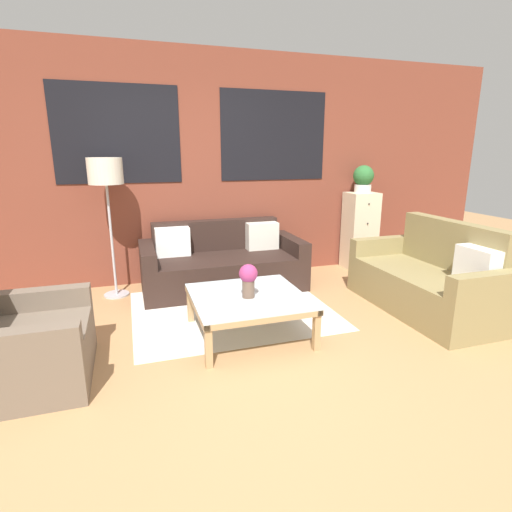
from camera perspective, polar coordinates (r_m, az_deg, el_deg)
name	(u,v)px	position (r m, az deg, el deg)	size (l,w,h in m)	color
ground_plane	(264,367)	(3.19, 1.12, -15.63)	(16.00, 16.00, 0.00)	#AD7F51
wall_back_brick	(201,168)	(5.12, -7.88, 12.31)	(8.40, 0.09, 2.80)	brown
rug	(232,310)	(4.23, -3.48, -7.66)	(2.01, 1.71, 0.00)	silver
couch_dark	(222,265)	(4.85, -4.84, -1.26)	(1.90, 0.88, 0.78)	black
settee_vintage	(429,281)	(4.51, 23.52, -3.33)	(0.80, 1.65, 0.92)	olive
armchair_corner	(23,346)	(3.34, -30.31, -10.99)	(0.80, 0.93, 0.84)	#6B5B4C
coffee_table	(248,301)	(3.57, -1.11, -6.39)	(0.98, 0.98, 0.38)	silver
floor_lamp	(106,178)	(4.64, -20.67, 10.39)	(0.37, 0.37, 1.55)	#B2B2B7
drawer_cabinet	(360,231)	(5.79, 14.61, 3.50)	(0.41, 0.37, 1.06)	beige
potted_plant	(363,178)	(5.70, 15.09, 10.67)	(0.28, 0.28, 0.37)	silver
flower_vase	(248,278)	(3.45, -1.10, -3.17)	(0.16, 0.16, 0.30)	brown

